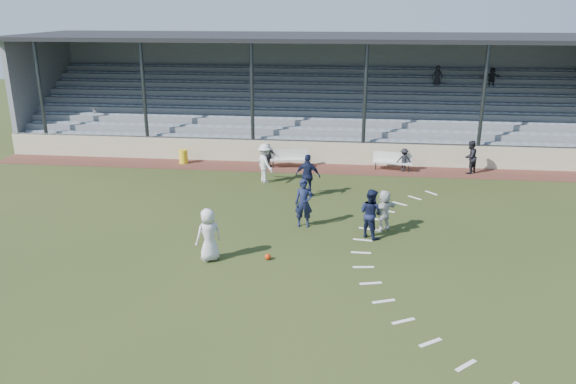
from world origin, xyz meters
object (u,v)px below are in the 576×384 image
object	(u,v)px
bench_left	(289,157)
bench_right	(392,160)
football	(268,257)
official	(470,157)
player_white_lead	(209,235)
player_navy_lead	(304,203)
trash_bin	(183,156)

from	to	relation	value
bench_left	bench_right	xyz separation A→B (m)	(5.39, 0.02, 0.00)
football	official	xyz separation A→B (m)	(8.71, 11.43, 0.76)
bench_right	player_white_lead	distance (m)	13.58
player_white_lead	player_navy_lead	xyz separation A→B (m)	(2.89, 3.40, 0.04)
official	bench_right	bearing A→B (deg)	-49.37
trash_bin	player_navy_lead	size ratio (longest dim) A/B	0.39
football	official	bearing A→B (deg)	52.69
bench_right	trash_bin	xyz separation A→B (m)	(-11.21, 0.08, -0.19)
bench_left	official	xyz separation A→B (m)	(9.29, -0.08, 0.28)
bench_right	football	world-z (taller)	bench_right
trash_bin	player_white_lead	size ratio (longest dim) A/B	0.41
trash_bin	official	xyz separation A→B (m)	(15.11, -0.17, 0.47)
football	player_white_lead	size ratio (longest dim) A/B	0.12
bench_right	official	distance (m)	3.91
bench_right	football	distance (m)	12.50
player_white_lead	player_navy_lead	distance (m)	4.46
official	bench_left	bearing A→B (deg)	-48.45
trash_bin	bench_left	bearing A→B (deg)	-0.96
bench_right	official	world-z (taller)	official
bench_left	football	distance (m)	11.53
bench_right	player_navy_lead	distance (m)	9.23
bench_left	trash_bin	world-z (taller)	bench_left
football	official	world-z (taller)	official
trash_bin	football	distance (m)	13.25
player_navy_lead	football	bearing A→B (deg)	-109.97
trash_bin	official	size ratio (longest dim) A/B	0.44
football	player_navy_lead	bearing A→B (deg)	73.54
football	player_navy_lead	distance (m)	3.41
football	player_white_lead	bearing A→B (deg)	-172.93
trash_bin	player_navy_lead	bearing A→B (deg)	-49.03
player_navy_lead	trash_bin	bearing A→B (deg)	127.46
player_white_lead	official	bearing A→B (deg)	-171.01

